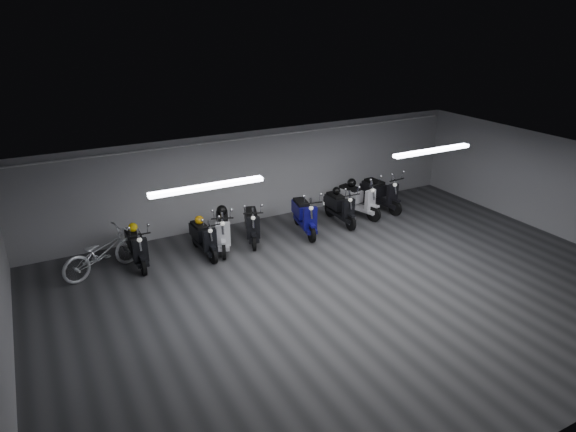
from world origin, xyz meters
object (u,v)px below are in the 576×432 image
scooter_2 (223,225)px  helmet_3 (352,183)px  scooter_4 (305,210)px  scooter_8 (381,188)px  scooter_3 (252,219)px  helmet_2 (337,191)px  helmet_1 (222,210)px  scooter_5 (340,202)px  scooter_0 (136,241)px  scooter_1 (203,233)px  scooter_6 (358,194)px  helmet_4 (199,220)px  helmet_0 (133,227)px  bicycle (101,248)px

scooter_2 → helmet_3: bearing=26.3°
scooter_4 → scooter_8: 3.17m
scooter_3 → scooter_8: scooter_8 is taller
helmet_2 → helmet_3: (0.73, 0.25, 0.07)m
helmet_1 → scooter_5: bearing=-4.0°
scooter_0 → scooter_8: (7.87, 0.22, 0.06)m
scooter_4 → helmet_1: scooter_4 is taller
scooter_2 → scooter_0: bearing=-162.9°
scooter_1 → helmet_1: size_ratio=6.03×
scooter_0 → helmet_2: bearing=2.0°
scooter_6 → scooter_8: bearing=-10.2°
helmet_1 → helmet_4: bearing=-169.0°
scooter_4 → scooter_6: 2.17m
scooter_0 → scooter_3: scooter_0 is taller
scooter_4 → helmet_0: bearing=-174.6°
scooter_3 → scooter_5: (2.90, -0.07, 0.01)m
scooter_8 → scooter_1: bearing=178.0°
helmet_2 → helmet_0: bearing=178.9°
bicycle → helmet_3: bicycle is taller
scooter_5 → scooter_6: 0.85m
scooter_5 → helmet_1: 3.72m
scooter_3 → scooter_8: bearing=22.9°
scooter_0 → scooter_2: 2.28m
scooter_2 → helmet_2: size_ratio=7.59×
scooter_3 → scooter_6: 3.72m
scooter_0 → scooter_4: (4.74, -0.26, 0.05)m
scooter_6 → scooter_8: (0.99, 0.10, 0.01)m
scooter_0 → scooter_4: size_ratio=0.93×
helmet_0 → bicycle: bearing=-163.4°
helmet_1 → helmet_2: (3.71, -0.00, -0.05)m
scooter_4 → helmet_4: scooter_4 is taller
scooter_5 → helmet_0: bearing=178.6°
scooter_5 → scooter_8: bearing=13.0°
helmet_2 → scooter_2: bearing=-176.4°
scooter_1 → helmet_0: scooter_1 is taller
scooter_8 → helmet_3: 1.12m
scooter_5 → helmet_4: 4.40m
scooter_6 → bicycle: bearing=165.2°
scooter_0 → scooter_6: 6.88m
scooter_0 → scooter_8: size_ratio=0.91×
helmet_1 → helmet_2: bearing=-0.1°
scooter_6 → helmet_0: size_ratio=8.05×
helmet_3 → helmet_4: helmet_3 is taller
scooter_1 → scooter_6: (5.19, 0.37, 0.08)m
scooter_0 → helmet_2: scooter_0 is taller
helmet_0 → scooter_2: bearing=-9.1°
scooter_3 → helmet_0: 3.19m
bicycle → helmet_2: 6.93m
scooter_2 → scooter_4: size_ratio=0.98×
scooter_0 → helmet_4: size_ratio=7.54×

